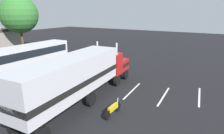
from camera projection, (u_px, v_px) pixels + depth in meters
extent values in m
plane|color=black|center=(106.00, 82.00, 20.90)|extent=(120.00, 120.00, 0.00)
cube|color=silver|center=(132.00, 91.00, 18.50)|extent=(4.40, 0.40, 0.01)
cube|color=silver|center=(164.00, 96.00, 17.28)|extent=(4.40, 0.33, 0.01)
cube|color=silver|center=(199.00, 97.00, 17.20)|extent=(4.40, 0.57, 0.01)
cube|color=#B21919|center=(116.00, 64.00, 21.53)|extent=(1.95, 2.61, 1.20)
cube|color=#B21919|center=(109.00, 63.00, 20.02)|extent=(1.55, 2.58, 2.20)
cube|color=silver|center=(119.00, 62.00, 22.34)|extent=(0.21, 2.10, 1.08)
cube|color=black|center=(116.00, 64.00, 21.52)|extent=(1.96, 2.65, 0.36)
cylinder|color=silver|center=(98.00, 58.00, 19.85)|extent=(0.18, 0.18, 3.40)
cylinder|color=silver|center=(116.00, 60.00, 18.91)|extent=(0.18, 0.18, 3.40)
cube|color=silver|center=(71.00, 76.00, 14.41)|extent=(10.64, 3.25, 2.80)
cube|color=black|center=(71.00, 81.00, 14.53)|extent=(10.64, 3.29, 0.44)
cylinder|color=silver|center=(101.00, 72.00, 21.29)|extent=(1.34, 0.72, 0.64)
cylinder|color=black|center=(108.00, 72.00, 22.58)|extent=(1.12, 0.37, 1.10)
cylinder|color=black|center=(125.00, 74.00, 21.64)|extent=(1.12, 0.37, 1.10)
cylinder|color=black|center=(99.00, 77.00, 20.61)|extent=(1.12, 0.37, 1.10)
cylinder|color=black|center=(117.00, 81.00, 19.66)|extent=(1.12, 0.37, 1.10)
cylinder|color=black|center=(70.00, 94.00, 16.35)|extent=(1.12, 0.37, 1.10)
cylinder|color=black|center=(91.00, 99.00, 15.41)|extent=(1.12, 0.37, 1.10)
cylinder|color=black|center=(16.00, 126.00, 11.84)|extent=(1.12, 0.37, 1.10)
cylinder|color=#2D3347|center=(60.00, 91.00, 17.34)|extent=(0.18, 0.18, 0.82)
cylinder|color=#2D3347|center=(59.00, 92.00, 17.21)|extent=(0.18, 0.18, 0.82)
cylinder|color=#A5728C|center=(59.00, 84.00, 17.08)|extent=(0.34, 0.34, 0.58)
sphere|color=tan|center=(59.00, 80.00, 16.96)|extent=(0.23, 0.23, 0.23)
cube|color=black|center=(57.00, 84.00, 17.16)|extent=(0.26, 0.17, 0.36)
cube|color=silver|center=(30.00, 57.00, 24.05)|extent=(11.02, 2.63, 2.90)
cube|color=black|center=(29.00, 52.00, 23.89)|extent=(10.36, 2.67, 0.90)
cylinder|color=black|center=(50.00, 60.00, 28.40)|extent=(1.00, 0.29, 1.00)
cylinder|color=black|center=(61.00, 62.00, 27.30)|extent=(1.00, 0.29, 1.00)
cylinder|color=black|center=(9.00, 77.00, 20.85)|extent=(1.00, 0.29, 1.00)
cylinder|color=black|center=(118.00, 107.00, 14.66)|extent=(0.66, 0.12, 0.66)
cylinder|color=black|center=(108.00, 115.00, 13.47)|extent=(0.66, 0.12, 0.66)
cube|color=gold|center=(113.00, 108.00, 13.99)|extent=(1.11, 0.27, 0.36)
cylinder|color=silver|center=(117.00, 102.00, 14.45)|extent=(0.28, 0.08, 0.69)
cylinder|color=brown|center=(22.00, 41.00, 34.78)|extent=(0.44, 0.44, 4.69)
sphere|color=#347730|center=(19.00, 14.00, 33.48)|extent=(6.57, 6.57, 6.57)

